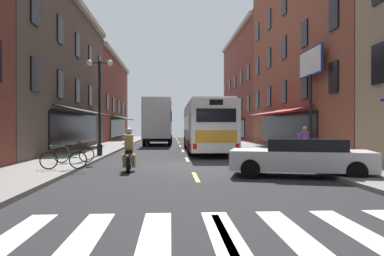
% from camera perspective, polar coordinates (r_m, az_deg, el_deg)
% --- Properties ---
extents(ground_plane, '(34.80, 80.00, 0.10)m').
position_cam_1_polar(ground_plane, '(15.96, -0.30, -6.12)').
color(ground_plane, '#28282B').
extents(lane_centre_dashes, '(0.14, 73.90, 0.01)m').
position_cam_1_polar(lane_centre_dashes, '(15.70, -0.25, -6.03)').
color(lane_centre_dashes, '#DBCC4C').
rests_on(lane_centre_dashes, ground).
extents(crosswalk_near, '(7.10, 2.80, 0.01)m').
position_cam_1_polar(crosswalk_near, '(6.15, 4.98, -16.06)').
color(crosswalk_near, silver).
rests_on(crosswalk_near, ground).
extents(sidewalk_left, '(3.00, 80.00, 0.14)m').
position_cam_1_polar(sidewalk_left, '(16.70, -21.05, -5.44)').
color(sidewalk_left, gray).
rests_on(sidewalk_left, ground).
extents(sidewalk_right, '(3.00, 80.00, 0.14)m').
position_cam_1_polar(sidewalk_right, '(17.30, 19.71, -5.24)').
color(sidewalk_right, gray).
rests_on(sidewalk_right, ground).
extents(billboard_sign, '(0.40, 3.15, 5.97)m').
position_cam_1_polar(billboard_sign, '(21.76, 18.14, 8.16)').
color(billboard_sign, black).
rests_on(billboard_sign, sidewalk_right).
extents(transit_bus, '(2.72, 12.46, 3.32)m').
position_cam_1_polar(transit_bus, '(24.81, 2.11, 0.31)').
color(transit_bus, white).
rests_on(transit_bus, ground).
extents(box_truck, '(2.60, 6.81, 4.17)m').
position_cam_1_polar(box_truck, '(33.30, -5.35, 0.94)').
color(box_truck, '#B21E19').
rests_on(box_truck, ground).
extents(sedan_near, '(1.91, 4.24, 1.28)m').
position_cam_1_polar(sedan_near, '(43.12, -4.63, -1.13)').
color(sedan_near, maroon).
rests_on(sedan_near, ground).
extents(sedan_mid, '(4.99, 3.00, 1.30)m').
position_cam_1_polar(sedan_mid, '(13.05, 16.76, -4.36)').
color(sedan_mid, silver).
rests_on(sedan_mid, ground).
extents(motorcycle_rider, '(0.62, 2.07, 1.66)m').
position_cam_1_polar(motorcycle_rider, '(14.32, -9.86, -3.82)').
color(motorcycle_rider, black).
rests_on(motorcycle_rider, ground).
extents(bicycle_near, '(1.71, 0.48, 0.91)m').
position_cam_1_polar(bicycle_near, '(14.29, -19.51, -4.67)').
color(bicycle_near, black).
rests_on(bicycle_near, sidewalk_left).
extents(bicycle_mid, '(1.70, 0.48, 0.91)m').
position_cam_1_polar(bicycle_mid, '(16.71, -18.01, -3.95)').
color(bicycle_mid, black).
rests_on(bicycle_mid, sidewalk_left).
extents(pedestrian_near, '(0.52, 0.39, 1.58)m').
position_cam_1_polar(pedestrian_near, '(17.49, 17.23, -2.22)').
color(pedestrian_near, '#4C4C51').
rests_on(pedestrian_near, sidewalk_right).
extents(street_lamp_twin, '(1.42, 0.32, 5.20)m').
position_cam_1_polar(street_lamp_twin, '(20.39, -14.30, 3.91)').
color(street_lamp_twin, black).
rests_on(street_lamp_twin, sidewalk_left).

